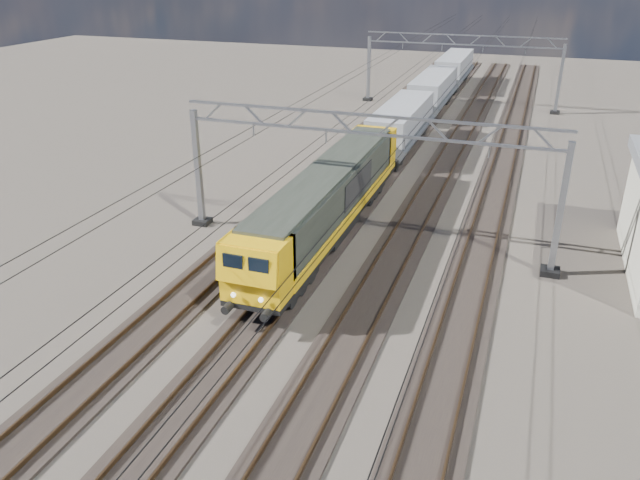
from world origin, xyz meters
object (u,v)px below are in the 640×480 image
(catenary_gantry_far, at_px, (460,68))
(catenary_gantry_mid, at_px, (363,177))
(locomotive, at_px, (329,198))
(hopper_wagon_third, at_px, (454,68))
(hopper_wagon_mid, at_px, (433,90))
(hopper_wagon_lead, at_px, (401,124))

(catenary_gantry_far, bearing_deg, catenary_gantry_mid, -90.00)
(catenary_gantry_far, relative_size, locomotive, 0.94)
(locomotive, xyz_separation_m, hopper_wagon_third, (-0.00, 46.10, -0.09))
(catenary_gantry_mid, distance_m, hopper_wagon_third, 46.70)
(catenary_gantry_mid, bearing_deg, catenary_gantry_far, 90.00)
(catenary_gantry_far, height_order, hopper_wagon_mid, catenary_gantry_far)
(locomotive, distance_m, hopper_wagon_mid, 31.90)
(hopper_wagon_lead, height_order, hopper_wagon_mid, same)
(locomotive, bearing_deg, catenary_gantry_mid, -14.91)
(hopper_wagon_mid, height_order, hopper_wagon_third, same)
(catenary_gantry_mid, height_order, hopper_wagon_mid, catenary_gantry_mid)
(catenary_gantry_mid, xyz_separation_m, catenary_gantry_far, (0.00, 36.00, 0.00))
(catenary_gantry_far, bearing_deg, locomotive, -93.23)
(locomotive, xyz_separation_m, hopper_wagon_lead, (-0.00, 17.70, -0.09))
(hopper_wagon_lead, distance_m, hopper_wagon_third, 28.40)
(locomotive, bearing_deg, hopper_wagon_mid, 90.00)
(hopper_wagon_lead, xyz_separation_m, hopper_wagon_third, (0.00, 28.40, 0.00))
(hopper_wagon_third, bearing_deg, catenary_gantry_mid, -87.54)
(catenary_gantry_far, bearing_deg, hopper_wagon_mid, -119.25)
(catenary_gantry_far, xyz_separation_m, hopper_wagon_third, (-2.00, 10.63, -1.67))
(locomotive, bearing_deg, catenary_gantry_far, 86.77)
(locomotive, relative_size, hopper_wagon_mid, 1.62)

